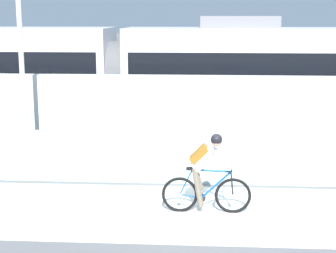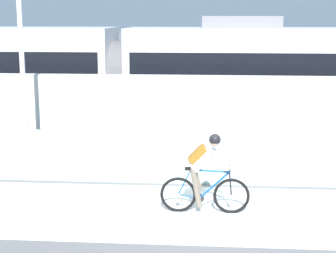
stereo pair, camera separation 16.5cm
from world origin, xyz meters
TOP-DOWN VIEW (x-y plane):
  - ground_plane at (0.00, 0.00)m, footprint 200.00×200.00m
  - bike_path_deck at (0.00, 0.00)m, footprint 32.00×3.20m
  - glass_parapet at (0.00, 1.85)m, footprint 32.00×0.05m
  - concrete_barrier_wall at (0.00, 3.65)m, footprint 32.00×0.36m
  - tram_rail_near at (0.00, 6.13)m, footprint 32.00×0.08m
  - tram_rail_far at (0.00, 7.57)m, footprint 32.00×0.08m
  - tram at (-2.98, 6.85)m, footprint 22.56×2.54m
  - cyclist_on_bike at (-0.20, -0.00)m, footprint 1.77×0.58m
  - lamp_post_antenna at (-4.51, 2.15)m, footprint 0.28×0.28m

SIDE VIEW (x-z plane):
  - ground_plane at x=0.00m, z-range 0.00..0.00m
  - tram_rail_near at x=0.00m, z-range 0.00..0.01m
  - tram_rail_far at x=0.00m, z-range 0.00..0.01m
  - bike_path_deck at x=0.00m, z-range 0.00..0.01m
  - glass_parapet at x=0.00m, z-range 0.00..1.23m
  - cyclist_on_bike at x=-0.20m, z-range -0.01..1.60m
  - concrete_barrier_wall at x=0.00m, z-range 0.00..2.32m
  - tram at x=-2.98m, z-range -0.01..3.80m
  - lamp_post_antenna at x=-4.51m, z-range 0.69..5.89m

